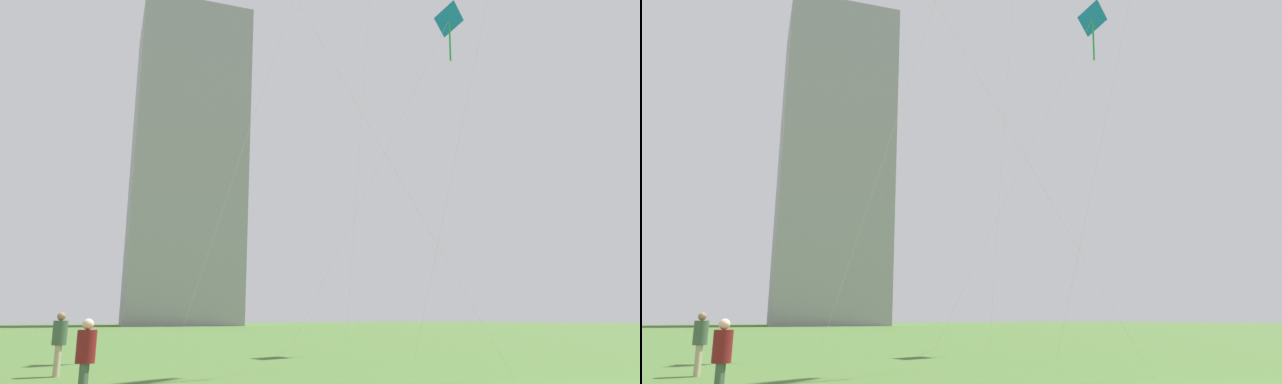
{
  "view_description": "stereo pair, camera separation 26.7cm",
  "coord_description": "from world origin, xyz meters",
  "views": [
    {
      "loc": [
        -13.67,
        -6.3,
        1.72
      ],
      "look_at": [
        -0.13,
        13.2,
        6.98
      ],
      "focal_mm": 31.62,
      "sensor_mm": 36.0,
      "label": 1
    },
    {
      "loc": [
        -13.45,
        -6.45,
        1.72
      ],
      "look_at": [
        -0.13,
        13.2,
        6.98
      ],
      "focal_mm": 31.62,
      "sensor_mm": 36.0,
      "label": 2
    }
  ],
  "objects": [
    {
      "name": "person_standing_1",
      "position": [
        -10.88,
        5.9,
        0.97
      ],
      "size": [
        0.37,
        0.37,
        1.68
      ],
      "rotation": [
        0.0,
        0.0,
        4.29
      ],
      "color": "#3F593F",
      "rests_on": "ground"
    },
    {
      "name": "person_standing_3",
      "position": [
        -10.21,
        12.19,
        1.06
      ],
      "size": [
        0.41,
        0.41,
        1.84
      ],
      "rotation": [
        0.0,
        0.0,
        4.39
      ],
      "color": "tan",
      "rests_on": "ground"
    },
    {
      "name": "kite_flying_0",
      "position": [
        9.56,
        14.07,
        18.4
      ],
      "size": [
        6.75,
        8.49,
        19.26
      ],
      "color": "silver",
      "rests_on": "ground"
    },
    {
      "name": "distant_highrise_0",
      "position": [
        28.55,
        104.04,
        32.45
      ],
      "size": [
        26.71,
        28.27,
        64.91
      ],
      "primitive_type": "cube",
      "rotation": [
        0.0,
        0.0,
        -0.25
      ],
      "color": "#939399",
      "rests_on": "ground"
    }
  ]
}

